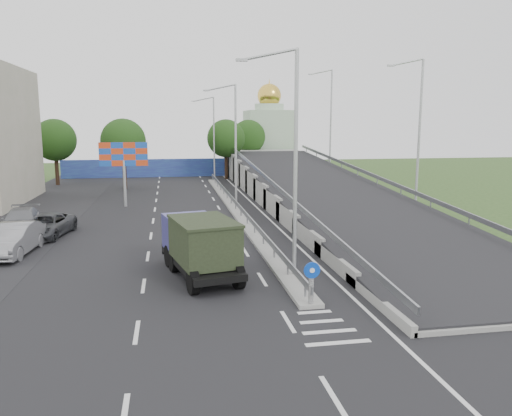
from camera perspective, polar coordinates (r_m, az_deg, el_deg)
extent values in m
plane|color=#2D4C1E|center=(17.84, 8.29, -13.77)|extent=(160.00, 160.00, 0.00)
cube|color=black|center=(36.28, -6.18, -1.64)|extent=(26.00, 90.00, 0.04)
cube|color=black|center=(37.78, -26.28, -2.14)|extent=(8.00, 90.00, 0.05)
cube|color=gray|center=(40.47, -2.32, -0.27)|extent=(1.00, 44.00, 0.20)
cube|color=gray|center=(43.50, 13.95, 3.14)|extent=(0.10, 50.00, 0.32)
cube|color=gray|center=(40.61, 1.58, 2.97)|extent=(0.10, 50.00, 0.32)
cube|color=gray|center=(40.36, -2.33, 0.64)|extent=(0.08, 44.00, 0.32)
cylinder|color=gray|center=(40.40, -2.33, 0.29)|extent=(0.09, 0.09, 0.60)
cylinder|color=black|center=(19.51, 6.31, -9.13)|extent=(0.20, 0.20, 1.20)
cylinder|color=#0C3FBF|center=(19.21, 6.42, -7.08)|extent=(0.64, 0.05, 0.64)
cylinder|color=white|center=(19.18, 6.45, -7.11)|extent=(0.20, 0.03, 0.20)
cylinder|color=#B2B5B7|center=(22.30, 4.54, 4.83)|extent=(0.18, 0.18, 10.00)
cylinder|color=#B2B5B7|center=(22.15, 1.56, 17.14)|extent=(2.57, 0.12, 0.66)
cube|color=#B2B5B7|center=(21.91, -1.65, 16.56)|extent=(0.50, 0.18, 0.12)
cylinder|color=#B2B5B7|center=(41.93, -2.33, 7.09)|extent=(0.18, 0.18, 10.00)
cylinder|color=#B2B5B7|center=(41.85, -4.05, 13.58)|extent=(2.57, 0.12, 0.66)
cube|color=#B2B5B7|center=(41.72, -5.73, 13.22)|extent=(0.50, 0.18, 0.12)
cylinder|color=#B2B5B7|center=(61.80, -4.82, 7.88)|extent=(0.18, 0.18, 10.00)
cylinder|color=#B2B5B7|center=(61.74, -6.02, 12.27)|extent=(2.57, 0.12, 0.66)
cube|color=#B2B5B7|center=(61.66, -7.15, 12.02)|extent=(0.50, 0.18, 0.12)
cube|color=navy|center=(67.79, -8.86, 4.56)|extent=(30.00, 0.50, 2.40)
cube|color=#B2CCAD|center=(77.09, 1.50, 7.73)|extent=(7.00, 7.00, 9.00)
cylinder|color=#B2CCAD|center=(77.08, 1.52, 11.45)|extent=(4.40, 4.40, 1.00)
sphere|color=gold|center=(77.16, 1.52, 12.71)|extent=(3.60, 3.60, 3.60)
cone|color=gold|center=(77.29, 1.53, 14.19)|extent=(0.30, 0.30, 1.20)
cylinder|color=#B2B5B7|center=(43.97, -14.77, 2.71)|extent=(0.24, 0.24, 4.00)
cube|color=red|center=(43.76, -14.91, 5.96)|extent=(4.00, 0.20, 2.00)
cylinder|color=black|center=(55.95, -14.80, 4.13)|extent=(0.44, 0.44, 4.00)
sphere|color=#16350E|center=(55.75, -14.94, 7.40)|extent=(4.80, 4.80, 4.80)
cylinder|color=black|center=(64.13, -3.42, 5.09)|extent=(0.44, 0.44, 4.00)
sphere|color=#16350E|center=(63.96, -3.45, 7.95)|extent=(4.80, 4.80, 4.80)
cylinder|color=black|center=(62.05, -21.81, 4.27)|extent=(0.44, 0.44, 4.00)
sphere|color=#16350E|center=(61.88, -22.00, 7.22)|extent=(4.80, 4.80, 4.80)
cylinder|color=black|center=(71.59, -0.87, 5.58)|extent=(0.44, 0.44, 4.00)
sphere|color=#16350E|center=(71.44, -0.87, 8.14)|extent=(4.80, 4.80, 4.80)
cylinder|color=black|center=(25.24, -9.83, -5.44)|extent=(0.58, 1.15, 1.10)
cylinder|color=black|center=(25.73, -5.46, -5.06)|extent=(0.58, 1.15, 1.10)
cylinder|color=black|center=(24.39, -9.37, -5.96)|extent=(0.58, 1.15, 1.10)
cylinder|color=black|center=(24.89, -4.85, -5.55)|extent=(0.58, 1.15, 1.10)
cylinder|color=black|center=(21.13, -7.22, -8.38)|extent=(0.58, 1.15, 1.10)
cylinder|color=black|center=(21.70, -2.05, -7.82)|extent=(0.58, 1.15, 1.10)
cube|color=black|center=(23.47, -6.32, -6.14)|extent=(3.57, 6.56, 0.30)
cube|color=navy|center=(25.43, -7.83, -2.61)|extent=(2.59, 2.06, 1.70)
cube|color=black|center=(26.08, -8.27, -1.30)|extent=(1.87, 0.46, 0.70)
cube|color=black|center=(26.48, -8.24, -4.47)|extent=(2.28, 0.64, 0.50)
cube|color=#232B1A|center=(22.63, -5.95, -3.84)|extent=(3.16, 4.23, 1.80)
cube|color=#232B1A|center=(22.43, -6.00, -1.47)|extent=(3.28, 4.35, 0.12)
imported|color=gray|center=(30.10, -25.96, -3.24)|extent=(2.29, 5.34, 1.71)
imported|color=#383A3E|center=(33.99, -22.86, -1.88)|extent=(3.22, 5.48, 1.43)
imported|color=slate|center=(36.04, -25.25, -1.33)|extent=(2.84, 5.58, 1.55)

